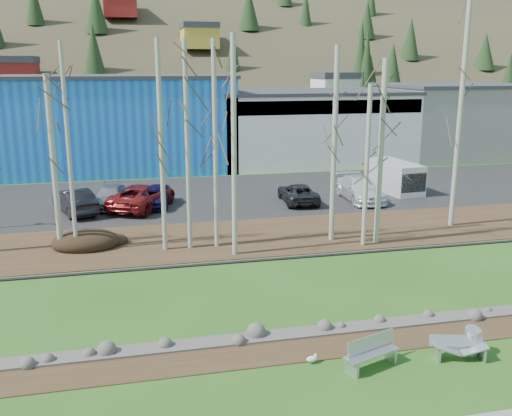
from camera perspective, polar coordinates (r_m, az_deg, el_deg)
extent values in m
plane|color=#265117|center=(17.77, 6.85, -16.88)|extent=(200.00, 200.00, 0.00)
cube|color=#382616|center=(19.49, 4.72, -13.80)|extent=(80.00, 1.80, 0.03)
cube|color=#382616|center=(30.64, -2.29, -3.10)|extent=(80.00, 7.00, 0.15)
cube|color=black|center=(40.66, -5.05, 1.16)|extent=(80.00, 14.00, 0.14)
cube|color=blue|center=(53.53, -13.72, 8.18)|extent=(20.00, 12.00, 8.00)
cube|color=#333338|center=(53.30, -13.98, 12.62)|extent=(20.40, 12.24, 0.30)
cube|color=silver|center=(56.35, 5.12, 8.03)|extent=(18.00, 12.00, 6.50)
cube|color=#333338|center=(56.10, 5.20, 11.49)|extent=(18.36, 12.24, 0.30)
cube|color=navy|center=(50.59, 7.26, 9.97)|extent=(17.64, 0.20, 1.20)
cube|color=gray|center=(63.12, 19.22, 8.18)|extent=(14.00, 12.00, 7.00)
cube|color=#333338|center=(62.90, 19.50, 11.49)|extent=(14.28, 12.24, 0.30)
cube|color=#B0B3B5|center=(18.13, 9.54, -15.46)|extent=(0.28, 0.58, 0.47)
cube|color=#B0B3B5|center=(19.12, 13.18, -14.00)|extent=(0.28, 0.58, 0.47)
cube|color=#B0B3B5|center=(18.58, 11.44, -13.00)|extent=(1.83, 0.76, 0.43)
cube|color=#B0B3B5|center=(18.50, 11.45, -14.05)|extent=(1.97, 1.14, 0.05)
cube|color=#B0B3B5|center=(19.58, 17.69, -13.69)|extent=(0.20, 0.52, 0.42)
cube|color=#B0B3B5|center=(20.02, 21.69, -13.40)|extent=(0.20, 0.52, 0.42)
cube|color=#B0B3B5|center=(19.75, 19.36, -12.40)|extent=(1.70, 0.59, 0.37)
cube|color=#A9ACAF|center=(19.58, 18.54, -13.19)|extent=(0.91, 0.66, 0.31)
cube|color=#A9ACAF|center=(19.85, 20.95, -13.02)|extent=(0.91, 0.66, 0.31)
cylinder|color=#B0B3B5|center=(20.15, 20.77, -12.45)|extent=(0.52, 0.52, 0.84)
cylinder|color=gold|center=(18.61, 5.53, -15.14)|extent=(0.01, 0.01, 0.10)
cylinder|color=gold|center=(18.65, 5.47, -15.06)|extent=(0.01, 0.01, 0.10)
ellipsoid|color=white|center=(18.59, 5.59, -14.80)|extent=(0.34, 0.19, 0.19)
cube|color=gray|center=(18.57, 5.60, -14.70)|extent=(0.23, 0.16, 0.02)
sphere|color=white|center=(18.62, 5.97, -14.45)|extent=(0.11, 0.11, 0.11)
cone|color=gold|center=(18.66, 6.14, -14.40)|extent=(0.06, 0.04, 0.03)
ellipsoid|color=black|center=(30.21, -16.66, -3.14)|extent=(3.39, 2.39, 0.66)
cylinder|color=beige|center=(29.13, -19.56, 4.06)|extent=(0.28, 0.28, 8.61)
cylinder|color=beige|center=(28.66, -18.22, 5.52)|extent=(0.20, 0.20, 10.09)
cylinder|color=beige|center=(26.82, -2.22, 5.98)|extent=(0.25, 0.25, 10.39)
cylinder|color=beige|center=(28.18, -4.10, 6.18)|extent=(0.23, 0.23, 10.22)
cylinder|color=beige|center=(28.96, 11.01, 4.05)|extent=(0.23, 0.23, 8.11)
cylinder|color=beige|center=(29.41, 12.36, 5.33)|extent=(0.29, 0.29, 9.32)
cylinder|color=beige|center=(29.51, 7.84, 6.17)|extent=(0.27, 0.27, 9.94)
cylinder|color=beige|center=(33.74, 19.75, 9.04)|extent=(0.27, 0.27, 12.96)
cylinder|color=beige|center=(28.00, -6.88, 6.06)|extent=(0.23, 0.23, 10.22)
cylinder|color=beige|center=(27.90, -9.44, 5.94)|extent=(0.23, 0.23, 10.22)
imported|color=black|center=(37.20, -17.66, 0.66)|extent=(3.17, 4.98, 1.55)
imported|color=maroon|center=(37.34, -11.30, 1.14)|extent=(5.08, 6.30, 1.59)
imported|color=gray|center=(38.46, -14.41, 1.12)|extent=(2.62, 4.73, 1.30)
imported|color=#18134B|center=(37.82, -9.86, 1.23)|extent=(2.46, 4.39, 1.41)
imported|color=#29292B|center=(38.39, 4.22, 1.49)|extent=(2.40, 4.72, 1.28)
imported|color=white|center=(39.59, 10.36, 1.90)|extent=(2.46, 5.52, 1.57)
cube|color=silver|center=(42.93, 13.69, 3.07)|extent=(2.55, 5.13, 2.16)
cube|color=black|center=(41.32, 15.13, 2.56)|extent=(2.05, 1.22, 1.34)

